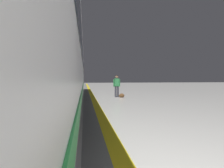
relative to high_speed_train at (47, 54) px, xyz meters
The scene contains 5 objects.
safety_line_strip 4.43m from the high_speed_train, 53.51° to the left, with size 0.36×80.00×0.01m, color yellow.
tactile_edge_band 4.26m from the high_speed_train, 58.34° to the left, with size 0.68×80.00×0.01m, color slate.
high_speed_train is the anchor object (origin of this frame).
passenger_near 6.90m from the high_speed_train, 53.10° to the left, with size 0.54×0.22×1.73m.
duffel_bag_near 7.07m from the high_speed_train, 49.13° to the left, with size 0.44×0.26×0.36m.
Camera 1 is at (-1.52, -0.32, 1.44)m, focal length 26.58 mm.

